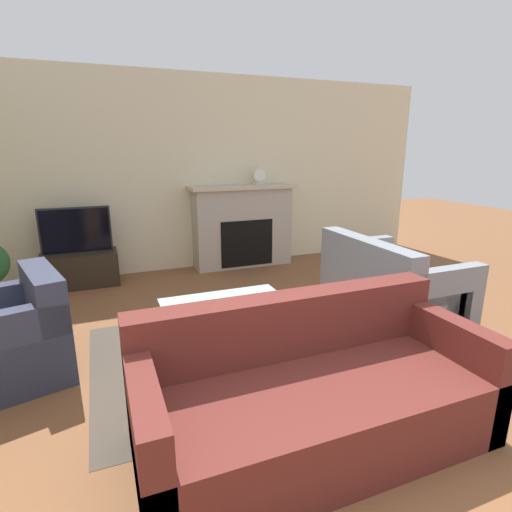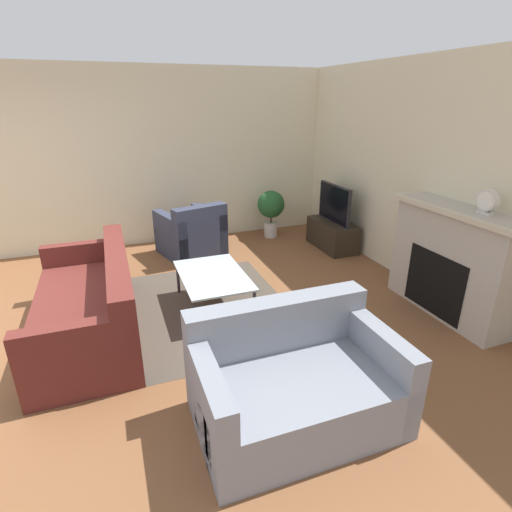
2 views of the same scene
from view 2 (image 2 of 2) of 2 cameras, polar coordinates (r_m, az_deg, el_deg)
wall_back at (r=5.37m, az=21.83°, el=10.71°), size 8.09×0.06×2.70m
wall_left at (r=6.66m, az=-10.58°, el=13.70°), size 0.06×7.75×2.70m
area_rug at (r=4.62m, az=-7.68°, el=-7.39°), size 2.28×1.90×0.00m
fireplace at (r=4.73m, az=26.20°, el=-0.49°), size 1.55×0.44×1.20m
tv_stand at (r=6.44m, az=10.83°, el=3.00°), size 0.91×0.44×0.43m
tv at (r=6.30m, az=11.13°, el=7.36°), size 0.83×0.06×0.58m
couch_sectional at (r=4.32m, az=-22.54°, el=-6.85°), size 2.06×0.90×0.82m
couch_loveseat at (r=3.06m, az=5.48°, el=-17.70°), size 0.93×1.44×0.82m
armchair_by_window at (r=6.08m, az=-9.17°, el=2.83°), size 1.07×1.00×0.82m
coffee_table at (r=4.48m, az=-6.19°, el=-3.00°), size 1.08×0.70×0.40m
potted_plant at (r=6.77m, az=2.16°, el=6.99°), size 0.46×0.46×0.80m
mantel_clock at (r=4.38m, az=30.15°, el=6.74°), size 0.21×0.07×0.24m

